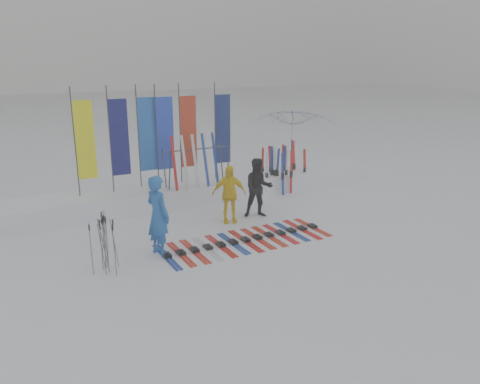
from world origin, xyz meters
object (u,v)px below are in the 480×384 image
person_yellow (229,194)px  ski_rack (197,161)px  person_black (258,188)px  person_blue (158,215)px  tent_canopy (293,145)px  ski_row (245,240)px

person_yellow → ski_rack: 2.20m
person_black → person_yellow: (-0.98, -0.03, -0.04)m
person_blue → person_yellow: (2.52, 1.25, -0.14)m
tent_canopy → ski_row: bearing=-135.2°
person_black → ski_rack: 2.41m
person_yellow → ski_rack: (-0.07, 2.13, 0.55)m
person_blue → ski_row: (2.20, -0.28, -0.94)m
ski_rack → person_blue: bearing=-125.9°
person_black → person_yellow: size_ratio=1.05×
ski_row → ski_rack: size_ratio=2.18×
tent_canopy → ski_row: size_ratio=0.70×
person_black → tent_canopy: tent_canopy is taller
ski_rack → person_yellow: bearing=-88.2°
ski_row → tent_canopy: bearing=44.8°
person_blue → person_black: person_blue is taller
ski_row → person_yellow: bearing=78.2°
person_yellow → person_black: bearing=18.3°
tent_canopy → person_yellow: bearing=-144.7°
person_black → ski_row: size_ratio=0.40×
person_black → ski_rack: (-1.05, 2.11, 0.50)m
person_blue → person_yellow: bearing=-81.6°
person_blue → ski_row: size_ratio=0.44×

